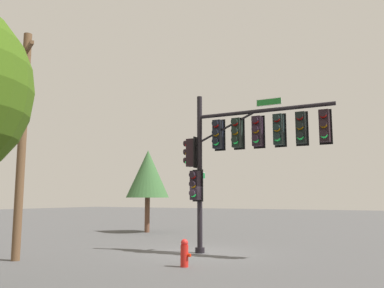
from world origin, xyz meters
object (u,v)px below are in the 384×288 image
(utility_pole, at_px, (22,139))
(fire_hydrant, at_px, (185,253))
(signal_pole_assembly, at_px, (242,144))
(tree_near, at_px, (148,174))

(utility_pole, relative_size, fire_hydrant, 9.50)
(signal_pole_assembly, xyz_separation_m, utility_pole, (-6.22, -4.68, 0.03))
(fire_hydrant, bearing_deg, tree_near, 130.73)
(fire_hydrant, xyz_separation_m, tree_near, (-8.27, 9.61, 3.12))
(signal_pole_assembly, bearing_deg, fire_hydrant, -102.97)
(utility_pole, distance_m, fire_hydrant, 6.84)
(utility_pole, xyz_separation_m, tree_near, (-2.74, 11.30, -0.54))
(utility_pole, xyz_separation_m, fire_hydrant, (5.53, 1.69, -3.66))
(signal_pole_assembly, distance_m, fire_hydrant, 4.76)
(tree_near, bearing_deg, signal_pole_assembly, -36.42)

